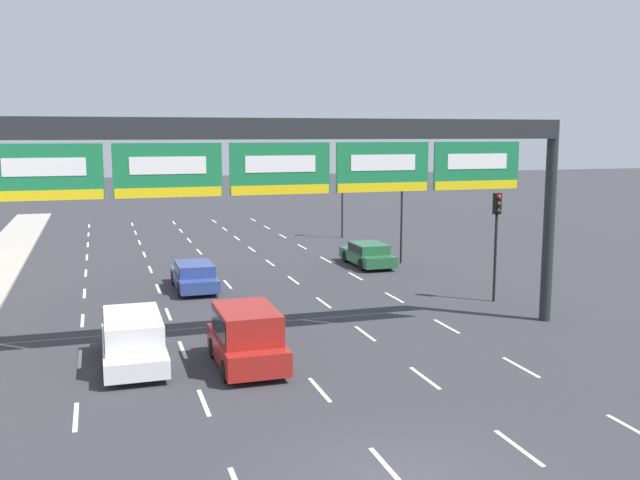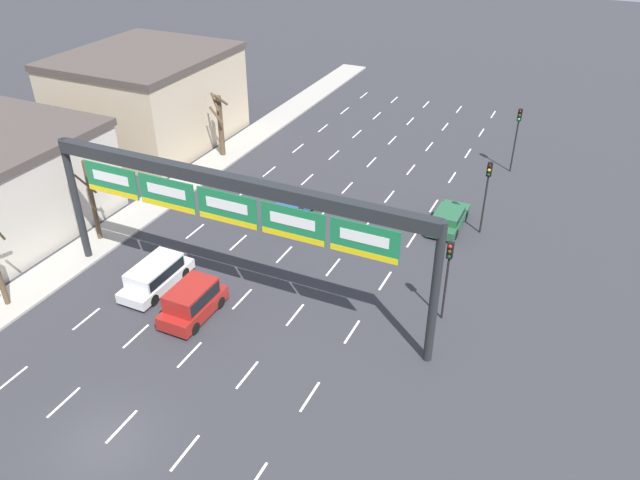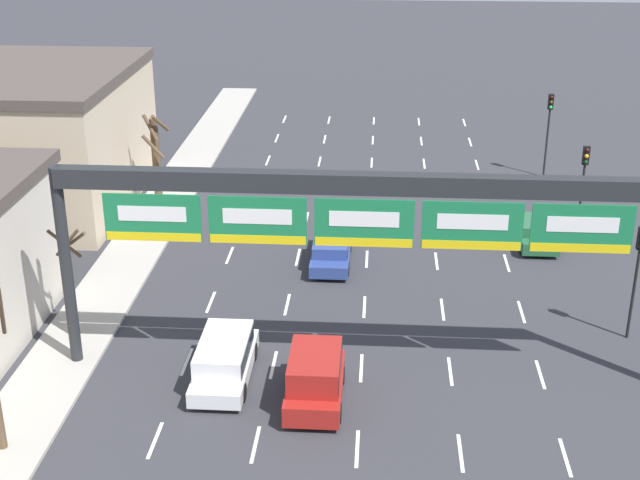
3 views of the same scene
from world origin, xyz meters
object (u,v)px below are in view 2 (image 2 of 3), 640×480
at_px(car_green, 449,218).
at_px(tree_bare_closest, 220,123).
at_px(traffic_light_far_end, 487,184).
at_px(sign_gantry, 230,199).
at_px(suv_red, 192,300).
at_px(traffic_light_mid_block, 448,266).
at_px(traffic_light_near_gantry, 518,128).
at_px(car_blue, 292,208).
at_px(tree_bare_second, 92,198).
at_px(suv_white, 156,274).

relative_size(car_green, tree_bare_closest, 0.84).
bearing_deg(traffic_light_far_end, sign_gantry, -128.23).
bearing_deg(suv_red, traffic_light_mid_block, 24.21).
xyz_separation_m(traffic_light_near_gantry, traffic_light_mid_block, (0.09, -19.94, -0.21)).
relative_size(car_blue, suv_red, 1.15).
bearing_deg(traffic_light_near_gantry, sign_gantry, -113.95).
bearing_deg(traffic_light_far_end, tree_bare_closest, 171.68).
bearing_deg(car_green, tree_bare_second, -150.90).
relative_size(car_blue, traffic_light_near_gantry, 0.91).
height_order(sign_gantry, traffic_light_far_end, sign_gantry).
relative_size(car_green, traffic_light_far_end, 0.89).
bearing_deg(traffic_light_mid_block, car_blue, 152.52).
height_order(traffic_light_near_gantry, tree_bare_closest, tree_bare_closest).
bearing_deg(sign_gantry, car_green, 57.44).
height_order(car_green, tree_bare_second, tree_bare_second).
relative_size(suv_red, tree_bare_second, 0.74).
height_order(suv_white, tree_bare_closest, tree_bare_closest).
height_order(suv_red, traffic_light_mid_block, traffic_light_mid_block).
bearing_deg(car_blue, tree_bare_second, -141.43).
xyz_separation_m(suv_red, tree_bare_closest, (-9.86, 18.27, 1.85)).
bearing_deg(traffic_light_far_end, car_green, -174.82).
xyz_separation_m(car_green, suv_white, (-13.20, -13.63, 0.20)).
bearing_deg(car_green, sign_gantry, -122.56).
relative_size(suv_red, suv_white, 0.84).
relative_size(sign_gantry, suv_white, 4.60).
height_order(sign_gantry, car_green, sign_gantry).
height_order(sign_gantry, traffic_light_near_gantry, sign_gantry).
distance_m(car_green, traffic_light_mid_block, 10.11).
bearing_deg(tree_bare_second, sign_gantry, -9.76).
bearing_deg(traffic_light_near_gantry, suv_red, -115.23).
bearing_deg(tree_bare_second, traffic_light_mid_block, 3.84).
bearing_deg(car_green, tree_bare_closest, 170.28).
distance_m(sign_gantry, suv_red, 5.98).
relative_size(sign_gantry, car_green, 4.93).
bearing_deg(tree_bare_closest, traffic_light_near_gantry, 17.98).
distance_m(traffic_light_far_end, tree_bare_closest, 21.99).
xyz_separation_m(traffic_light_mid_block, tree_bare_second, (-21.91, -1.47, -0.35)).
distance_m(traffic_light_mid_block, tree_bare_second, 21.96).
bearing_deg(car_green, traffic_light_near_gantry, 78.48).
xyz_separation_m(car_green, traffic_light_mid_block, (2.22, -9.49, 2.68)).
bearing_deg(tree_bare_closest, tree_bare_second, -90.08).
distance_m(traffic_light_near_gantry, traffic_light_mid_block, 19.94).
bearing_deg(traffic_light_mid_block, sign_gantry, -161.83).
distance_m(suv_white, traffic_light_mid_block, 16.16).
bearing_deg(suv_red, tree_bare_second, 158.27).
bearing_deg(traffic_light_near_gantry, car_blue, -131.52).
distance_m(car_green, tree_bare_closest, 20.08).
xyz_separation_m(sign_gantry, traffic_light_far_end, (10.33, 13.12, -2.92)).
bearing_deg(traffic_light_mid_block, tree_bare_closest, 149.57).
xyz_separation_m(car_blue, suv_white, (-3.27, -10.46, 0.20)).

